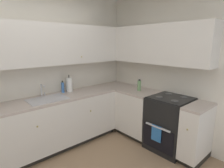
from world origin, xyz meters
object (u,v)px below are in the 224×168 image
Objects in this scene: soap_bottle at (63,87)px; oil_bottle at (139,85)px; oven_range at (170,123)px; paper_towel_roll at (69,85)px.

soap_bottle is 1.39m from oil_bottle.
oven_range is at bearing -52.24° from soap_bottle.
soap_bottle is at bearing 143.98° from oil_bottle.
oil_bottle is at bearing -38.47° from paper_towel_roll.
paper_towel_roll is at bearing 125.08° from oven_range.
soap_bottle reaches higher than oven_range.
soap_bottle is (-1.14, 1.48, 0.53)m from oven_range.
paper_towel_roll is 1.28m from oil_bottle.
oven_range is 0.85m from oil_bottle.
paper_towel_roll is 1.50× the size of oil_bottle.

